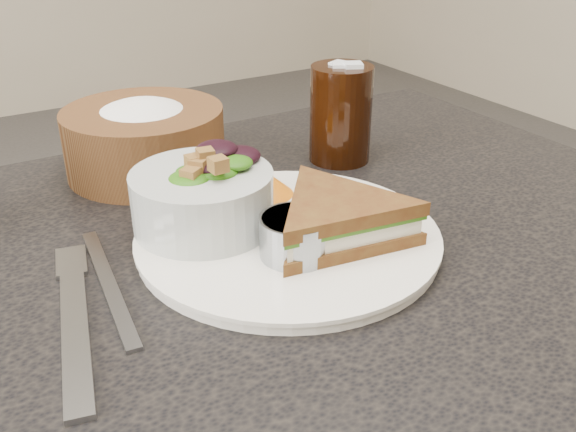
# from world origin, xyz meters

# --- Properties ---
(dinner_plate) EXTENTS (0.29, 0.29, 0.01)m
(dinner_plate) POSITION_xyz_m (0.04, 0.00, 0.76)
(dinner_plate) COLOR white
(dinner_plate) RESTS_ON dining_table
(sandwich) EXTENTS (0.19, 0.19, 0.04)m
(sandwich) POSITION_xyz_m (0.08, -0.04, 0.78)
(sandwich) COLOR brown
(sandwich) RESTS_ON dinner_plate
(salad_bowl) EXTENTS (0.16, 0.16, 0.08)m
(salad_bowl) POSITION_xyz_m (-0.02, 0.05, 0.80)
(salad_bowl) COLOR #B4BAB7
(salad_bowl) RESTS_ON dinner_plate
(dressing_ramekin) EXTENTS (0.07, 0.07, 0.04)m
(dressing_ramekin) POSITION_xyz_m (0.03, -0.04, 0.78)
(dressing_ramekin) COLOR gray
(dressing_ramekin) RESTS_ON dinner_plate
(orange_wedge) EXTENTS (0.08, 0.08, 0.03)m
(orange_wedge) POSITION_xyz_m (0.07, 0.09, 0.78)
(orange_wedge) COLOR orange
(orange_wedge) RESTS_ON dinner_plate
(fork) EXTENTS (0.07, 0.21, 0.01)m
(fork) POSITION_xyz_m (-0.17, -0.03, 0.75)
(fork) COLOR #9FA1A3
(fork) RESTS_ON dining_table
(knife) EXTENTS (0.03, 0.20, 0.00)m
(knife) POSITION_xyz_m (-0.13, 0.02, 0.75)
(knife) COLOR gray
(knife) RESTS_ON dining_table
(bread_basket) EXTENTS (0.24, 0.24, 0.11)m
(bread_basket) POSITION_xyz_m (-0.01, 0.24, 0.80)
(bread_basket) COLOR brown
(bread_basket) RESTS_ON dining_table
(cola_glass) EXTENTS (0.10, 0.10, 0.13)m
(cola_glass) POSITION_xyz_m (0.21, 0.15, 0.82)
(cola_glass) COLOR black
(cola_glass) RESTS_ON dining_table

